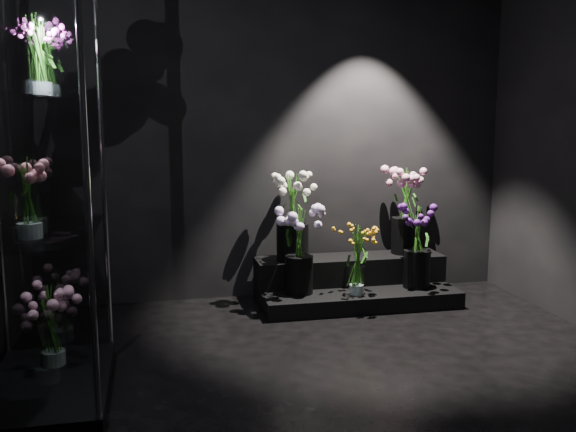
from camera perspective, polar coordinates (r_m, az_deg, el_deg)
name	(u,v)px	position (r m, az deg, el deg)	size (l,w,h in m)	color
floor	(348,389)	(3.80, 5.31, -15.06)	(4.00, 4.00, 0.00)	black
wall_back	(278,132)	(5.41, -0.90, 7.48)	(4.00, 4.00, 0.00)	black
display_riser	(353,283)	(5.43, 5.80, -5.95)	(1.60, 0.71, 0.36)	black
display_case	(35,181)	(3.60, -21.58, 2.91)	(0.66, 1.09, 2.41)	black
bouquet_orange_bells	(357,259)	(5.08, 6.15, -3.79)	(0.26, 0.26, 0.56)	white
bouquet_lilac	(299,244)	(5.07, 1.00, -2.49)	(0.47, 0.47, 0.68)	black
bouquet_purple	(418,242)	(5.35, 11.44, -2.32)	(0.34, 0.34, 0.67)	black
bouquet_cream_roses	(293,211)	(5.23, 0.41, 0.41)	(0.45, 0.45, 0.71)	black
bouquet_pink_roses	(406,205)	(5.59, 10.46, 0.98)	(0.42, 0.42, 0.74)	black
bouquet_case_pink	(28,195)	(3.41, -22.14, 1.78)	(0.33, 0.33, 0.41)	white
bouquet_case_magenta	(40,56)	(3.76, -21.18, 13.10)	(0.22, 0.22, 0.40)	white
bouquet_case_base_pink	(52,324)	(3.97, -20.25, -9.01)	(0.33, 0.33, 0.47)	white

